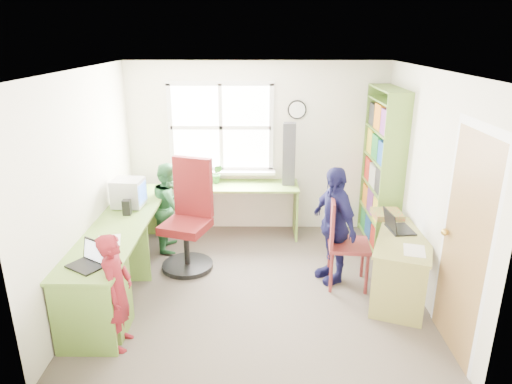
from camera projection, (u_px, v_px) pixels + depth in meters
room at (257, 182)px, 4.92m from camera, size 3.64×3.44×2.44m
l_desk at (132, 261)px, 4.82m from camera, size 2.38×2.95×0.75m
right_desk at (403, 253)px, 4.90m from camera, size 0.93×1.31×0.69m
bookshelf at (382, 173)px, 6.00m from camera, size 0.30×1.02×2.10m
swivel_chair at (189, 222)px, 5.52m from camera, size 0.79×0.79×1.34m
wooden_chair at (342, 239)px, 5.09m from camera, size 0.49×0.49×1.04m
crt_monitor at (128, 193)px, 5.47m from camera, size 0.37×0.34×0.34m
laptop_left at (89, 260)px, 4.11m from camera, size 0.40×0.38×0.21m
laptop_right at (396, 226)px, 4.98m from camera, size 0.31×0.36×0.23m
speaker_a at (127, 207)px, 5.25m from camera, size 0.09×0.09×0.18m
speaker_b at (141, 192)px, 5.77m from camera, size 0.09×0.09×0.18m
cd_tower at (289, 154)px, 6.21m from camera, size 0.18×0.17×0.86m
game_box at (387, 214)px, 5.36m from camera, size 0.33×0.33×0.07m
paper_a at (109, 241)px, 4.59m from camera, size 0.30×0.37×0.00m
paper_b at (414, 251)px, 4.53m from camera, size 0.27×0.34×0.00m
potted_plant at (217, 174)px, 6.34m from camera, size 0.16×0.14×0.27m
person_red at (117, 292)px, 4.06m from camera, size 0.27×0.41×1.12m
person_green at (170, 207)px, 5.98m from camera, size 0.48×0.60×1.17m
person_navy at (333, 225)px, 5.17m from camera, size 0.62×0.87×1.37m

